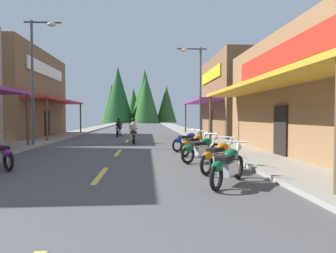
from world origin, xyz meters
TOP-DOWN VIEW (x-y plane):
  - ground at (0.00, 29.17)m, footprint 9.07×88.33m
  - sidewalk_left at (-5.61, 29.17)m, footprint 2.15×88.33m
  - sidewalk_right at (5.61, 29.17)m, footprint 2.15×88.33m
  - centerline_dashes at (0.00, 31.51)m, footprint 0.16×62.94m
  - storefront_right_far at (10.88, 23.89)m, footprint 10.26×9.59m
  - streetlamp_left at (-4.67, 16.26)m, footprint 1.98×0.30m
  - streetlamp_right at (4.65, 19.26)m, footprint 1.98×0.30m
  - motorcycle_parked_right_0 at (3.28, 6.54)m, footprint 1.34×1.79m
  - motorcycle_parked_right_1 at (3.48, 8.23)m, footprint 1.53×1.64m
  - motorcycle_parked_right_2 at (3.33, 10.20)m, footprint 1.77×1.37m
  - motorcycle_parked_right_3 at (3.39, 12.03)m, footprint 1.58×1.59m
  - motorcycle_parked_right_4 at (3.29, 13.65)m, footprint 1.71×1.44m
  - rider_cruising_lead at (0.49, 17.82)m, footprint 0.61×2.14m
  - rider_cruising_trailing at (-0.99, 24.10)m, footprint 0.60×2.14m
  - treeline_backdrop at (-1.33, 75.12)m, footprint 19.19×12.18m

SIDE VIEW (x-z plane):
  - ground at x=0.00m, z-range -0.10..0.00m
  - centerline_dashes at x=0.00m, z-range 0.00..0.01m
  - sidewalk_left at x=-5.61m, z-range 0.00..0.12m
  - sidewalk_right at x=5.61m, z-range 0.00..0.12m
  - motorcycle_parked_right_0 at x=3.28m, z-range -0.03..1.01m
  - motorcycle_parked_right_1 at x=3.48m, z-range -0.03..1.01m
  - motorcycle_parked_right_2 at x=3.33m, z-range -0.03..1.01m
  - motorcycle_parked_right_3 at x=3.39m, z-range -0.03..1.01m
  - motorcycle_parked_right_4 at x=3.29m, z-range -0.03..1.01m
  - rider_cruising_lead at x=0.49m, z-range -0.13..1.44m
  - rider_cruising_trailing at x=-0.99m, z-range -0.13..1.44m
  - storefront_right_far at x=10.88m, z-range 0.00..6.48m
  - streetlamp_right at x=4.65m, z-range 0.93..7.21m
  - streetlamp_left at x=-4.67m, z-range 0.96..7.86m
  - treeline_backdrop at x=-1.33m, z-range -0.94..13.05m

